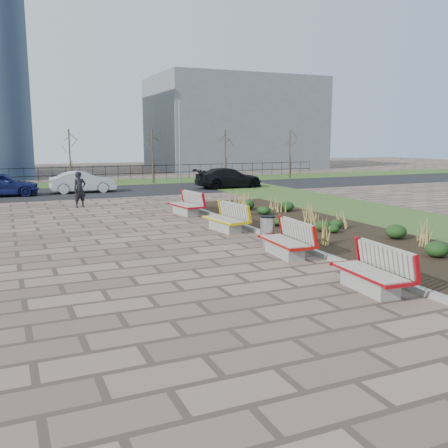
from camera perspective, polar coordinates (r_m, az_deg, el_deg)
name	(u,v)px	position (r m, az deg, el deg)	size (l,w,h in m)	color
ground	(217,287)	(11.71, -0.78, -7.16)	(120.00, 120.00, 0.00)	#7C6355
planting_bed	(319,229)	(18.94, 10.76, -0.59)	(4.50, 18.00, 0.10)	black
planting_curb	(264,233)	(17.73, 4.54, -1.08)	(0.16, 18.00, 0.15)	gray
grass_verge_near	(415,222)	(21.97, 21.02, 0.27)	(5.00, 38.00, 0.04)	#33511E
grass_verge_far	(69,184)	(38.71, -17.31, 4.35)	(80.00, 5.00, 0.04)	#33511E
road	(81,192)	(32.78, -16.07, 3.48)	(80.00, 7.00, 0.02)	black
bench_a	(370,270)	(11.70, 16.33, -5.04)	(0.90, 2.10, 1.00)	#A30A12
bench_b	(285,239)	(14.65, 6.95, -1.74)	(0.90, 2.10, 1.00)	#B6120C
bench_c	(225,218)	(18.43, 0.08, 0.71)	(0.90, 2.10, 1.00)	yellow
bench_d	(185,204)	(22.48, -4.47, 2.34)	(0.90, 2.10, 1.00)	red
litter_bin	(267,232)	(15.85, 4.98, -0.88)	(0.46, 0.46, 0.97)	#B2B2B7
pedestrian	(80,190)	(25.74, -16.17, 3.80)	(0.65, 0.43, 1.78)	black
car_blue	(1,184)	(32.02, -24.13, 4.16)	(1.68, 4.17, 1.42)	#11174C
car_silver	(83,182)	(32.59, -15.81, 4.65)	(1.40, 4.02, 1.33)	#B3B6BB
car_black	(229,178)	(34.27, 0.53, 5.28)	(1.91, 4.69, 1.36)	black
tree_c	(70,158)	(37.09, -17.19, 7.27)	(1.40, 1.40, 4.00)	#4C3D2D
tree_d	(153,156)	(38.27, -8.17, 7.67)	(1.40, 1.40, 4.00)	#4C3D2D
tree_e	(225,155)	(40.31, 0.14, 7.87)	(1.40, 1.40, 4.00)	#4C3D2D
tree_f	(290,154)	(43.10, 7.52, 7.92)	(1.40, 1.40, 4.00)	#4C3D2D
lamp_east	(180,143)	(38.36, -5.09, 9.23)	(0.24, 0.60, 6.00)	gray
railing_fence	(66,175)	(40.15, -17.61, 5.41)	(44.00, 0.10, 1.20)	black
building_grey	(234,124)	(57.73, 1.16, 11.40)	(18.00, 12.00, 10.00)	slate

